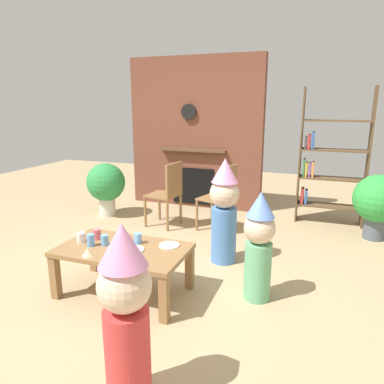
# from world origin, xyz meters

# --- Properties ---
(ground_plane) EXTENTS (12.00, 12.00, 0.00)m
(ground_plane) POSITION_xyz_m (0.00, 0.00, 0.00)
(ground_plane) COLOR tan
(brick_fireplace_feature) EXTENTS (2.20, 0.28, 2.40)m
(brick_fireplace_feature) POSITION_xyz_m (-0.60, 2.60, 1.19)
(brick_fireplace_feature) COLOR brown
(brick_fireplace_feature) RESTS_ON ground_plane
(bookshelf) EXTENTS (0.90, 0.28, 1.90)m
(bookshelf) POSITION_xyz_m (1.44, 2.40, 0.88)
(bookshelf) COLOR brown
(bookshelf) RESTS_ON ground_plane
(coffee_table) EXTENTS (1.13, 0.65, 0.44)m
(coffee_table) POSITION_xyz_m (-0.23, -0.33, 0.37)
(coffee_table) COLOR olive
(coffee_table) RESTS_ON ground_plane
(paper_cup_near_left) EXTENTS (0.07, 0.07, 0.11)m
(paper_cup_near_left) POSITION_xyz_m (-0.52, -0.39, 0.49)
(paper_cup_near_left) COLOR #669EE0
(paper_cup_near_left) RESTS_ON coffee_table
(paper_cup_near_right) EXTENTS (0.07, 0.07, 0.10)m
(paper_cup_near_right) POSITION_xyz_m (-0.15, -0.20, 0.49)
(paper_cup_near_right) COLOR #669EE0
(paper_cup_near_right) RESTS_ON coffee_table
(paper_cup_center) EXTENTS (0.08, 0.08, 0.09)m
(paper_cup_center) POSITION_xyz_m (-0.66, -0.34, 0.48)
(paper_cup_center) COLOR silver
(paper_cup_center) RESTS_ON coffee_table
(paper_cup_far_left) EXTENTS (0.07, 0.07, 0.09)m
(paper_cup_far_left) POSITION_xyz_m (-0.41, -0.34, 0.49)
(paper_cup_far_left) COLOR #669EE0
(paper_cup_far_left) RESTS_ON coffee_table
(paper_cup_far_right) EXTENTS (0.08, 0.08, 0.10)m
(paper_cup_far_right) POSITION_xyz_m (-0.56, -0.24, 0.49)
(paper_cup_far_right) COLOR #E5666B
(paper_cup_far_right) RESTS_ON coffee_table
(paper_plate_front) EXTENTS (0.20, 0.20, 0.01)m
(paper_plate_front) POSITION_xyz_m (-0.12, -0.36, 0.44)
(paper_plate_front) COLOR white
(paper_plate_front) RESTS_ON coffee_table
(paper_plate_rear) EXTENTS (0.18, 0.18, 0.01)m
(paper_plate_rear) POSITION_xyz_m (0.14, -0.16, 0.44)
(paper_plate_rear) COLOR white
(paper_plate_rear) RESTS_ON coffee_table
(birthday_cake_slice) EXTENTS (0.10, 0.10, 0.07)m
(birthday_cake_slice) POSITION_xyz_m (-0.41, -0.58, 0.47)
(birthday_cake_slice) COLOR #EAC68C
(birthday_cake_slice) RESTS_ON coffee_table
(table_fork) EXTENTS (0.15, 0.07, 0.01)m
(table_fork) POSITION_xyz_m (-0.18, -0.55, 0.44)
(table_fork) COLOR silver
(table_fork) RESTS_ON coffee_table
(child_with_cone_hat) EXTENTS (0.30, 0.30, 1.08)m
(child_with_cone_hat) POSITION_xyz_m (0.41, -1.36, 0.57)
(child_with_cone_hat) COLOR #D13838
(child_with_cone_hat) RESTS_ON ground_plane
(child_in_pink) EXTENTS (0.27, 0.27, 0.97)m
(child_in_pink) POSITION_xyz_m (0.91, -0.01, 0.51)
(child_in_pink) COLOR #66B27F
(child_in_pink) RESTS_ON ground_plane
(child_by_the_chairs) EXTENTS (0.31, 0.31, 1.13)m
(child_by_the_chairs) POSITION_xyz_m (0.43, 0.62, 0.60)
(child_by_the_chairs) COLOR #4C7FC6
(child_by_the_chairs) RESTS_ON ground_plane
(dining_chair_left) EXTENTS (0.45, 0.45, 0.90)m
(dining_chair_left) POSITION_xyz_m (-0.58, 1.46, 0.51)
(dining_chair_left) COLOR olive
(dining_chair_left) RESTS_ON ground_plane
(dining_chair_middle) EXTENTS (0.50, 0.50, 0.90)m
(dining_chair_middle) POSITION_xyz_m (0.16, 1.52, 0.51)
(dining_chair_middle) COLOR olive
(dining_chair_middle) RESTS_ON ground_plane
(potted_plant_tall) EXTENTS (0.60, 0.60, 0.83)m
(potted_plant_tall) POSITION_xyz_m (2.06, 1.92, 0.50)
(potted_plant_tall) COLOR #4C5660
(potted_plant_tall) RESTS_ON ground_plane
(potted_plant_short) EXTENTS (0.58, 0.58, 0.81)m
(potted_plant_short) POSITION_xyz_m (-1.67, 1.59, 0.49)
(potted_plant_short) COLOR beige
(potted_plant_short) RESTS_ON ground_plane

